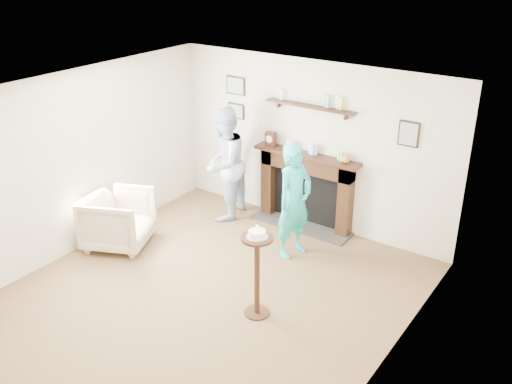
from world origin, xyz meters
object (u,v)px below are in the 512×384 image
Objects in this scene: armchair at (121,244)px; woman at (293,253)px; man at (225,216)px; pedestal_table at (257,260)px.

woman reaches higher than armchair.
man is at bearing -47.36° from armchair.
armchair is at bearing 174.57° from pedestal_table.
man is (0.68, 1.57, 0.00)m from armchair.
pedestal_table is (1.87, -1.81, 0.72)m from man.
man is at bearing 135.84° from pedestal_table.
man is 1.51× the size of pedestal_table.
man reaches higher than woman.
armchair is at bearing -34.40° from man.
pedestal_table is at bearing 34.87° from man.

